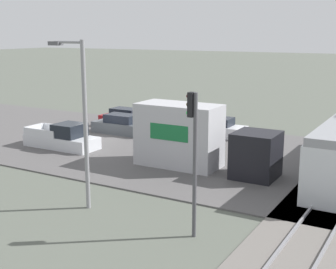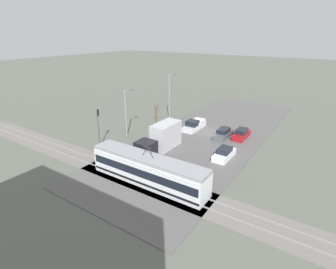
{
  "view_description": "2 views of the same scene",
  "coord_description": "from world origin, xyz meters",
  "px_view_note": "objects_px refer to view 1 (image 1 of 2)",
  "views": [
    {
      "loc": [
        27.4,
        21.81,
        8.01
      ],
      "look_at": [
        1.91,
        7.17,
        1.56
      ],
      "focal_mm": 50.0,
      "sensor_mm": 36.0,
      "label": 1
    },
    {
      "loc": [
        -16.96,
        38.74,
        16.26
      ],
      "look_at": [
        1.44,
        10.94,
        3.19
      ],
      "focal_mm": 28.0,
      "sensor_mm": 36.0,
      "label": 2
    }
  ],
  "objects_px": {
    "traffic_light_pole": "(193,146)",
    "pickup_truck": "(63,138)",
    "sedan_car_2": "(218,128)",
    "box_truck": "(196,139)",
    "sedan_car_0": "(125,119)",
    "sedan_car_1": "(121,126)",
    "street_lamp_near_crossing": "(81,113)"
  },
  "relations": [
    {
      "from": "sedan_car_0",
      "to": "box_truck",
      "type": "bearing_deg",
      "value": 52.88
    },
    {
      "from": "box_truck",
      "to": "sedan_car_1",
      "type": "height_order",
      "value": "box_truck"
    },
    {
      "from": "sedan_car_0",
      "to": "traffic_light_pole",
      "type": "xyz_separation_m",
      "value": [
        16.77,
        15.01,
        3.0
      ]
    },
    {
      "from": "pickup_truck",
      "to": "street_lamp_near_crossing",
      "type": "bearing_deg",
      "value": 47.14
    },
    {
      "from": "traffic_light_pole",
      "to": "pickup_truck",
      "type": "bearing_deg",
      "value": -120.06
    },
    {
      "from": "sedan_car_2",
      "to": "traffic_light_pole",
      "type": "xyz_separation_m",
      "value": [
        17.25,
        6.58,
        3.04
      ]
    },
    {
      "from": "box_truck",
      "to": "street_lamp_near_crossing",
      "type": "bearing_deg",
      "value": -12.11
    },
    {
      "from": "pickup_truck",
      "to": "traffic_light_pole",
      "type": "bearing_deg",
      "value": 59.94
    },
    {
      "from": "box_truck",
      "to": "sedan_car_1",
      "type": "bearing_deg",
      "value": -121.05
    },
    {
      "from": "traffic_light_pole",
      "to": "street_lamp_near_crossing",
      "type": "height_order",
      "value": "street_lamp_near_crossing"
    },
    {
      "from": "street_lamp_near_crossing",
      "to": "sedan_car_2",
      "type": "bearing_deg",
      "value": -177.41
    },
    {
      "from": "pickup_truck",
      "to": "sedan_car_1",
      "type": "bearing_deg",
      "value": 171.88
    },
    {
      "from": "box_truck",
      "to": "pickup_truck",
      "type": "bearing_deg",
      "value": -89.21
    },
    {
      "from": "box_truck",
      "to": "traffic_light_pole",
      "type": "height_order",
      "value": "traffic_light_pole"
    },
    {
      "from": "sedan_car_2",
      "to": "traffic_light_pole",
      "type": "distance_m",
      "value": 18.71
    },
    {
      "from": "pickup_truck",
      "to": "traffic_light_pole",
      "type": "relative_size",
      "value": 0.94
    },
    {
      "from": "box_truck",
      "to": "street_lamp_near_crossing",
      "type": "relative_size",
      "value": 1.11
    },
    {
      "from": "box_truck",
      "to": "sedan_car_0",
      "type": "distance_m",
      "value": 13.76
    },
    {
      "from": "sedan_car_1",
      "to": "street_lamp_near_crossing",
      "type": "xyz_separation_m",
      "value": [
        13.87,
        7.78,
        3.75
      ]
    },
    {
      "from": "sedan_car_1",
      "to": "street_lamp_near_crossing",
      "type": "height_order",
      "value": "street_lamp_near_crossing"
    },
    {
      "from": "sedan_car_1",
      "to": "sedan_car_2",
      "type": "bearing_deg",
      "value": -66.68
    },
    {
      "from": "sedan_car_1",
      "to": "street_lamp_near_crossing",
      "type": "bearing_deg",
      "value": -150.73
    },
    {
      "from": "box_truck",
      "to": "pickup_truck",
      "type": "xyz_separation_m",
      "value": [
        0.14,
        -10.36,
        -1.07
      ]
    },
    {
      "from": "sedan_car_0",
      "to": "sedan_car_2",
      "type": "distance_m",
      "value": 8.44
    },
    {
      "from": "box_truck",
      "to": "street_lamp_near_crossing",
      "type": "height_order",
      "value": "street_lamp_near_crossing"
    },
    {
      "from": "pickup_truck",
      "to": "sedan_car_2",
      "type": "xyz_separation_m",
      "value": [
        -8.9,
        7.85,
        -0.06
      ]
    },
    {
      "from": "sedan_car_1",
      "to": "sedan_car_2",
      "type": "xyz_separation_m",
      "value": [
        -3.02,
        7.01,
        -0.03
      ]
    },
    {
      "from": "sedan_car_2",
      "to": "sedan_car_1",
      "type": "bearing_deg",
      "value": -66.68
    },
    {
      "from": "sedan_car_0",
      "to": "sedan_car_2",
      "type": "xyz_separation_m",
      "value": [
        -0.48,
        8.43,
        -0.04
      ]
    },
    {
      "from": "sedan_car_0",
      "to": "street_lamp_near_crossing",
      "type": "distance_m",
      "value": 19.18
    },
    {
      "from": "traffic_light_pole",
      "to": "box_truck",
      "type": "bearing_deg",
      "value": -154.38
    },
    {
      "from": "pickup_truck",
      "to": "sedan_car_2",
      "type": "relative_size",
      "value": 1.23
    }
  ]
}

